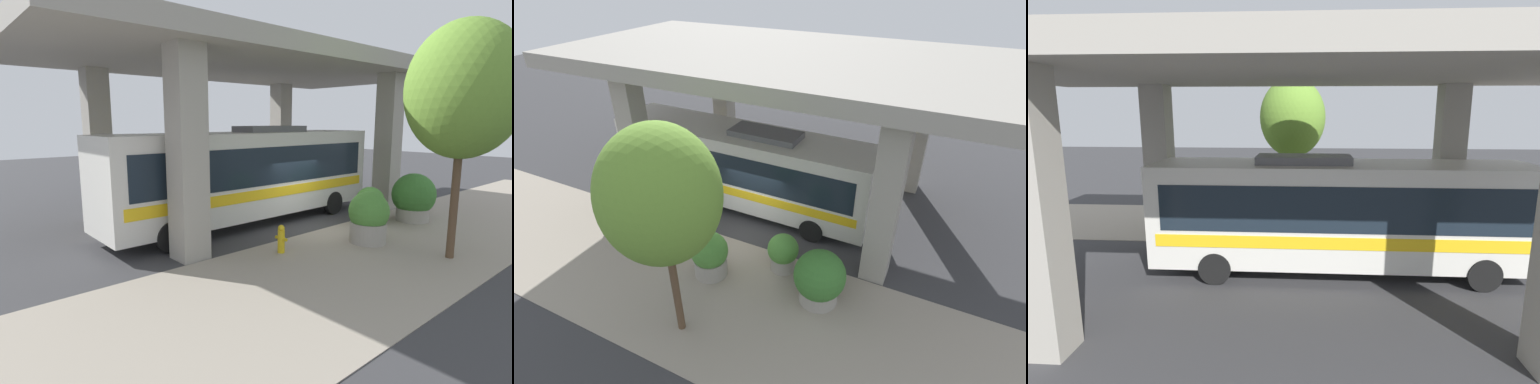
% 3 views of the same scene
% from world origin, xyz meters
% --- Properties ---
extents(ground_plane, '(80.00, 80.00, 0.00)m').
position_xyz_m(ground_plane, '(0.00, 0.00, 0.00)').
color(ground_plane, '#38383A').
rests_on(ground_plane, ground).
extents(sidewalk_strip, '(6.00, 40.00, 0.02)m').
position_xyz_m(sidewalk_strip, '(-3.00, 0.00, 0.01)').
color(sidewalk_strip, gray).
rests_on(sidewalk_strip, ground).
extents(overpass, '(9.40, 18.64, 6.74)m').
position_xyz_m(overpass, '(4.00, 0.00, 5.90)').
color(overpass, '#9E998E').
rests_on(overpass, ground).
extents(bus, '(2.70, 11.87, 3.85)m').
position_xyz_m(bus, '(2.57, 1.32, 2.08)').
color(bus, silver).
rests_on(bus, ground).
extents(fire_hydrant, '(0.46, 0.22, 0.90)m').
position_xyz_m(fire_hydrant, '(-0.96, 2.96, 0.45)').
color(fire_hydrant, gold).
rests_on(fire_hydrant, ground).
extents(planter_front, '(1.72, 1.72, 1.97)m').
position_xyz_m(planter_front, '(-1.60, -3.94, 0.97)').
color(planter_front, '#9E998E').
rests_on(planter_front, ground).
extents(planter_middle, '(1.14, 1.14, 1.49)m').
position_xyz_m(planter_middle, '(-0.70, -2.21, 0.76)').
color(planter_middle, '#9E998E').
rests_on(planter_middle, ground).
extents(planter_back, '(1.34, 1.34, 1.75)m').
position_xyz_m(planter_back, '(-2.11, 0.02, 0.87)').
color(planter_back, '#9E998E').
rests_on(planter_back, ground).
extents(street_tree_near, '(3.19, 3.19, 6.79)m').
position_xyz_m(street_tree_near, '(-4.59, -0.52, 4.87)').
color(street_tree_near, brown).
rests_on(street_tree_near, ground).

